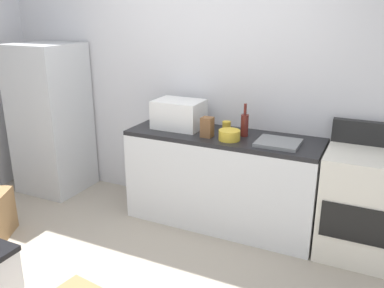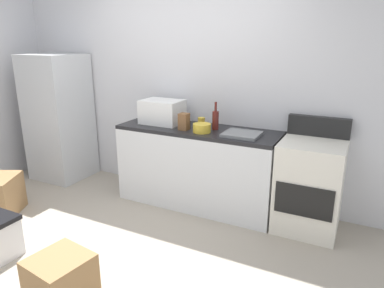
{
  "view_description": "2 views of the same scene",
  "coord_description": "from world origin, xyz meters",
  "views": [
    {
      "loc": [
        1.58,
        -2.14,
        1.99
      ],
      "look_at": [
        0.29,
        0.55,
        1.0
      ],
      "focal_mm": 37.93,
      "sensor_mm": 36.0,
      "label": 1
    },
    {
      "loc": [
        1.92,
        -2.17,
        1.85
      ],
      "look_at": [
        0.54,
        0.58,
        0.92
      ],
      "focal_mm": 32.86,
      "sensor_mm": 36.0,
      "label": 2
    }
  ],
  "objects": [
    {
      "name": "mixing_bowl",
      "position": [
        0.41,
        1.07,
        0.95
      ],
      "size": [
        0.19,
        0.19,
        0.09
      ],
      "primitive_type": "cylinder",
      "color": "gold",
      "rests_on": "kitchen_counter"
    },
    {
      "name": "microwave",
      "position": [
        -0.18,
        1.24,
        1.04
      ],
      "size": [
        0.46,
        0.34,
        0.27
      ],
      "primitive_type": "cube",
      "color": "white",
      "rests_on": "kitchen_counter"
    },
    {
      "name": "knife_block",
      "position": [
        0.19,
        1.08,
        0.99
      ],
      "size": [
        0.1,
        0.1,
        0.18
      ],
      "primitive_type": "cube",
      "color": "brown",
      "rests_on": "kitchen_counter"
    },
    {
      "name": "refrigerator",
      "position": [
        -1.75,
        1.15,
        0.83
      ],
      "size": [
        0.68,
        0.66,
        1.66
      ],
      "primitive_type": "cube",
      "color": "silver",
      "rests_on": "ground_plane"
    },
    {
      "name": "kitchen_counter",
      "position": [
        0.3,
        1.2,
        0.45
      ],
      "size": [
        1.8,
        0.6,
        0.9
      ],
      "color": "silver",
      "rests_on": "ground_plane"
    },
    {
      "name": "ground_plane",
      "position": [
        0.0,
        0.0,
        0.0
      ],
      "size": [
        6.0,
        6.0,
        0.0
      ],
      "primitive_type": "plane",
      "color": "#9E9384"
    },
    {
      "name": "wine_bottle",
      "position": [
        0.49,
        1.24,
        1.01
      ],
      "size": [
        0.07,
        0.07,
        0.3
      ],
      "color": "#591E19",
      "rests_on": "kitchen_counter"
    },
    {
      "name": "sink_basin",
      "position": [
        0.83,
        1.13,
        0.92
      ],
      "size": [
        0.36,
        0.32,
        0.03
      ],
      "primitive_type": "cube",
      "color": "slate",
      "rests_on": "kitchen_counter"
    },
    {
      "name": "wall_back",
      "position": [
        0.0,
        1.55,
        1.3
      ],
      "size": [
        5.0,
        0.1,
        2.6
      ],
      "primitive_type": "cube",
      "color": "silver",
      "rests_on": "ground_plane"
    },
    {
      "name": "stove_oven",
      "position": [
        1.52,
        1.21,
        0.47
      ],
      "size": [
        0.6,
        0.61,
        1.1
      ],
      "color": "silver",
      "rests_on": "ground_plane"
    },
    {
      "name": "coffee_mug",
      "position": [
        0.29,
        1.3,
        0.95
      ],
      "size": [
        0.08,
        0.08,
        0.1
      ],
      "primitive_type": "cylinder",
      "color": "gold",
      "rests_on": "kitchen_counter"
    }
  ]
}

